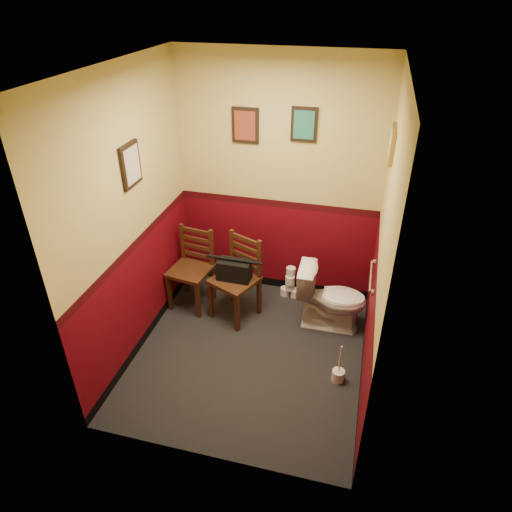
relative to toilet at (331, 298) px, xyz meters
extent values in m
cube|color=black|center=(-0.72, -0.64, -0.36)|extent=(2.20, 2.40, 0.00)
cube|color=silver|center=(-0.72, -0.64, 2.34)|extent=(2.20, 2.40, 0.00)
cube|color=#4F050E|center=(-0.72, 0.56, 0.99)|extent=(2.20, 0.00, 2.70)
cube|color=#4F050E|center=(-0.72, -1.84, 0.99)|extent=(2.20, 0.00, 2.70)
cube|color=#4F050E|center=(-1.82, -0.64, 0.99)|extent=(0.00, 2.40, 2.70)
cube|color=#4F050E|center=(0.38, -0.64, 0.99)|extent=(0.00, 2.40, 2.70)
cylinder|color=silver|center=(0.35, -0.39, 0.59)|extent=(0.03, 0.50, 0.03)
cylinder|color=silver|center=(0.37, -0.64, 0.59)|extent=(0.02, 0.06, 0.06)
cylinder|color=silver|center=(0.37, -0.14, 0.59)|extent=(0.02, 0.06, 0.06)
cube|color=black|center=(-1.07, 0.55, 1.59)|extent=(0.28, 0.03, 0.36)
cube|color=maroon|center=(-1.07, 0.53, 1.59)|extent=(0.22, 0.01, 0.30)
cube|color=black|center=(-0.47, 0.55, 1.64)|extent=(0.26, 0.03, 0.34)
cube|color=#206755|center=(-0.47, 0.53, 1.64)|extent=(0.20, 0.01, 0.28)
cube|color=black|center=(-1.80, -0.54, 1.49)|extent=(0.03, 0.30, 0.38)
cube|color=#BEAF95|center=(-1.79, -0.54, 1.49)|extent=(0.01, 0.24, 0.31)
cube|color=olive|center=(0.36, -0.04, 1.69)|extent=(0.03, 0.34, 0.28)
cube|color=#BEAF95|center=(0.35, -0.04, 1.69)|extent=(0.01, 0.28, 0.22)
imported|color=white|center=(0.00, 0.00, 0.00)|extent=(0.73, 0.42, 0.71)
cylinder|color=silver|center=(0.17, -0.78, -0.30)|extent=(0.12, 0.12, 0.12)
cylinder|color=silver|center=(0.17, -0.78, -0.10)|extent=(0.02, 0.02, 0.34)
cube|color=#3F2212|center=(-1.57, -0.01, 0.10)|extent=(0.48, 0.48, 0.04)
cube|color=#3F2212|center=(-1.78, -0.16, -0.13)|extent=(0.05, 0.05, 0.46)
cube|color=#3F2212|center=(-1.72, 0.20, -0.13)|extent=(0.05, 0.05, 0.46)
cube|color=#3F2212|center=(-1.42, -0.22, -0.13)|extent=(0.05, 0.05, 0.46)
cube|color=#3F2212|center=(-1.36, 0.14, -0.13)|extent=(0.05, 0.05, 0.46)
cube|color=#3F2212|center=(-1.72, 0.20, 0.33)|extent=(0.05, 0.04, 0.46)
cube|color=#3F2212|center=(-1.36, 0.15, 0.33)|extent=(0.05, 0.04, 0.46)
cube|color=#3F2212|center=(-1.54, 0.18, 0.20)|extent=(0.34, 0.08, 0.05)
cube|color=#3F2212|center=(-1.54, 0.18, 0.30)|extent=(0.34, 0.08, 0.05)
cube|color=#3F2212|center=(-1.54, 0.18, 0.40)|extent=(0.34, 0.08, 0.05)
cube|color=#3F2212|center=(-1.54, 0.18, 0.50)|extent=(0.34, 0.08, 0.05)
cube|color=#3F2212|center=(-1.03, -0.09, 0.11)|extent=(0.58, 0.58, 0.04)
cube|color=#3F2212|center=(-1.28, -0.18, -0.12)|extent=(0.05, 0.05, 0.47)
cube|color=#3F2212|center=(-1.13, 0.16, -0.12)|extent=(0.05, 0.05, 0.47)
cube|color=#3F2212|center=(-0.94, -0.33, -0.12)|extent=(0.05, 0.05, 0.47)
cube|color=#3F2212|center=(-0.79, 0.01, -0.12)|extent=(0.05, 0.05, 0.47)
cube|color=#3F2212|center=(-1.13, 0.17, 0.35)|extent=(0.05, 0.05, 0.47)
cube|color=#3F2212|center=(-0.78, 0.02, 0.35)|extent=(0.05, 0.05, 0.47)
cube|color=#3F2212|center=(-0.96, 0.09, 0.22)|extent=(0.33, 0.17, 0.05)
cube|color=#3F2212|center=(-0.96, 0.09, 0.32)|extent=(0.33, 0.17, 0.05)
cube|color=#3F2212|center=(-0.96, 0.09, 0.42)|extent=(0.33, 0.17, 0.05)
cube|color=#3F2212|center=(-0.96, 0.09, 0.53)|extent=(0.33, 0.17, 0.05)
cube|color=black|center=(-1.03, -0.09, 0.24)|extent=(0.35, 0.18, 0.22)
cylinder|color=black|center=(-1.03, -0.09, 0.37)|extent=(0.31, 0.04, 0.03)
cylinder|color=silver|center=(-0.57, 0.42, -0.31)|extent=(0.11, 0.11, 0.10)
cylinder|color=silver|center=(-0.45, 0.42, -0.31)|extent=(0.11, 0.11, 0.10)
cylinder|color=silver|center=(-0.51, 0.41, -0.21)|extent=(0.11, 0.11, 0.10)
cylinder|color=silver|center=(-0.51, 0.39, -0.11)|extent=(0.11, 0.11, 0.10)
cylinder|color=silver|center=(-0.51, 0.42, -0.01)|extent=(0.11, 0.11, 0.10)
camera|label=1|loc=(0.18, -3.92, 2.89)|focal=32.00mm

